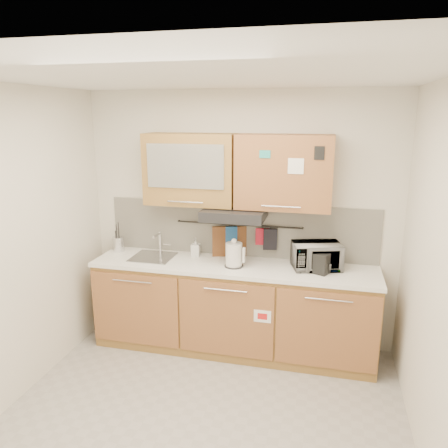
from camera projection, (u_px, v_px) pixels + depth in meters
The scene contains 21 objects.
floor at pixel (200, 425), 3.41m from camera, with size 3.20×3.20×0.00m, color #9E9993.
ceiling at pixel (194, 76), 2.77m from camera, with size 3.20×3.20×0.00m, color white.
wall_back at pixel (240, 220), 4.51m from camera, with size 3.20×3.20×0.00m, color silver.
wall_left at pixel (4, 252), 3.46m from camera, with size 3.00×3.00×0.00m, color silver.
wall_right at pixel (442, 289), 2.73m from camera, with size 3.00×3.00×0.00m, color silver.
base_cabinet at pixel (233, 312), 4.44m from camera, with size 2.80×0.64×0.88m.
countertop at pixel (233, 266), 4.31m from camera, with size 2.82×0.62×0.04m, color white.
backsplash at pixel (239, 229), 4.52m from camera, with size 2.80×0.02×0.56m, color silver.
upper_cabinets at pixel (236, 171), 4.21m from camera, with size 1.82×0.37×0.70m.
range_hood at pixel (235, 214), 4.24m from camera, with size 0.60×0.46×0.10m, color black.
sink at pixel (153, 257), 4.52m from camera, with size 0.42×0.40×0.26m.
utensil_rail at pixel (239, 225), 4.47m from camera, with size 0.02×0.02×1.30m, color black.
utensil_crock at pixel (118, 244), 4.71m from camera, with size 0.13×0.13×0.32m.
kettle at pixel (234, 255), 4.22m from camera, with size 0.21×0.18×0.28m.
toaster at pixel (316, 262), 4.09m from camera, with size 0.30×0.25×0.19m.
microwave at pixel (316, 256), 4.17m from camera, with size 0.45×0.30×0.25m, color #999999.
soap_bottle at pixel (196, 247), 4.54m from camera, with size 0.09×0.09×0.19m, color #999999.
cutting_board at pixel (229, 247), 4.54m from camera, with size 0.35×0.03×0.44m, color brown.
oven_mitt at pixel (231, 236), 4.50m from camera, with size 0.12×0.03×0.20m, color #205394.
dark_pouch at pixel (270, 239), 4.41m from camera, with size 0.14×0.04×0.22m, color black.
pot_holder at pixel (262, 237), 4.42m from camera, with size 0.14×0.02×0.17m, color #B3172B.
Camera 1 is at (0.87, -2.80, 2.37)m, focal length 35.00 mm.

